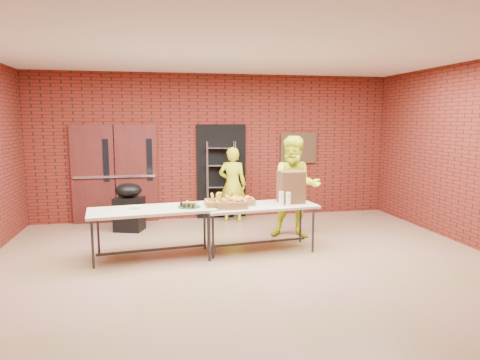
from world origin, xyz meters
The scene contains 19 objects.
room centered at (0.00, 0.00, 1.60)m, with size 8.08×7.08×3.28m.
double_doors centered at (-2.20, 3.44, 1.05)m, with size 1.78×0.12×2.10m.
dark_doorway centered at (0.10, 3.46, 1.05)m, with size 1.10×0.06×2.10m, color black.
bronze_plaque centered at (1.90, 3.45, 1.55)m, with size 0.85×0.04×0.70m, color #392816.
wire_rack centered at (0.07, 3.32, 0.87)m, with size 0.63×0.21×1.73m, color silver, non-canonical shape.
table_left centered at (-1.42, 0.80, 0.74)m, with size 2.04×1.04×0.80m.
table_right centered at (0.36, 0.90, 0.71)m, with size 1.96×0.99×0.78m.
basket_bananas centered at (-0.31, 0.85, 0.84)m, with size 0.49×0.38×0.15m.
basket_oranges centered at (0.05, 0.99, 0.84)m, with size 0.44×0.34×0.14m.
basket_apples centered at (-0.15, 0.78, 0.84)m, with size 0.49×0.38×0.15m.
muffin_tray centered at (-0.83, 0.80, 0.85)m, with size 0.36×0.36×0.09m.
napkin_box centered at (-1.67, 0.81, 0.83)m, with size 0.16×0.11×0.05m, color silver.
coffee_dispenser centered at (0.94, 1.02, 1.05)m, with size 0.42×0.37×0.55m, color brown.
cup_stack_front centered at (0.72, 0.84, 0.89)m, with size 0.08×0.08×0.23m, color silver.
cup_stack_mid centered at (0.81, 0.74, 0.89)m, with size 0.08×0.08×0.23m, color silver.
cup_stack_back centered at (0.74, 0.93, 0.88)m, with size 0.07×0.07×0.22m, color silver.
covered_grill centered at (-1.88, 2.65, 0.48)m, with size 0.64×0.58×0.96m.
volunteer_woman centered at (0.27, 3.02, 0.81)m, with size 0.59×0.39×1.62m, color #CBD717.
volunteer_man centered at (1.20, 1.55, 0.95)m, with size 0.93×0.72×1.91m, color #CBD717.
Camera 1 is at (-1.34, -5.96, 2.20)m, focal length 32.00 mm.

